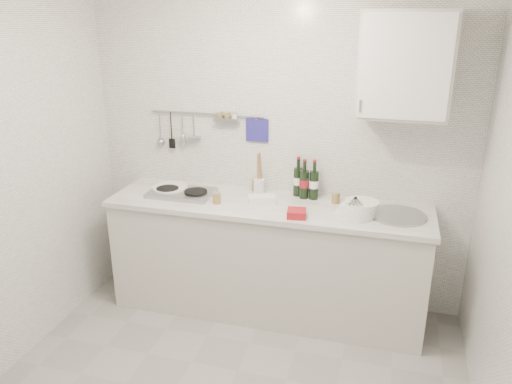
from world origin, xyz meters
TOP-DOWN VIEW (x-y plane):
  - back_wall at (0.00, 1.40)m, footprint 3.00×0.02m
  - counter at (0.01, 1.10)m, footprint 2.44×0.64m
  - wall_rail at (-0.60, 1.37)m, footprint 0.98×0.09m
  - wall_cabinet at (0.90, 1.22)m, footprint 0.60×0.38m
  - plate_stack_hob at (-0.83, 1.14)m, footprint 0.30×0.30m
  - plate_stack_sink at (0.68, 1.04)m, footprint 0.30×0.29m
  - wine_bottles at (0.25, 1.30)m, footprint 0.21×0.12m
  - butter_dish at (-0.04, 1.09)m, footprint 0.23×0.17m
  - strawberry_punnet at (0.26, 0.89)m, footprint 0.15×0.15m
  - utensil_crock at (-0.11, 1.27)m, footprint 0.08×0.08m
  - jar_a at (-0.16, 1.35)m, footprint 0.06×0.06m
  - jar_b at (0.61, 1.24)m, footprint 0.06×0.06m
  - jar_c at (0.50, 1.24)m, footprint 0.06×0.06m
  - jar_d at (-0.37, 1.00)m, footprint 0.06×0.06m

SIDE VIEW (x-z plane):
  - counter at x=0.01m, z-range -0.05..0.92m
  - plate_stack_hob at x=-0.83m, z-range 0.92..0.96m
  - strawberry_punnet at x=0.26m, z-range 0.92..0.97m
  - butter_dish at x=-0.04m, z-range 0.92..0.98m
  - jar_b at x=0.61m, z-range 0.92..0.98m
  - jar_c at x=0.50m, z-range 0.92..1.01m
  - jar_d at x=-0.37m, z-range 0.92..1.01m
  - plate_stack_sink at x=0.68m, z-range 0.91..1.03m
  - jar_a at x=-0.16m, z-range 0.92..1.02m
  - utensil_crock at x=-0.11m, z-range 0.83..1.17m
  - wine_bottles at x=0.25m, z-range 0.92..1.23m
  - back_wall at x=0.00m, z-range 0.00..2.50m
  - wall_rail at x=-0.60m, z-range 1.26..1.60m
  - wall_cabinet at x=0.90m, z-range 1.60..2.30m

